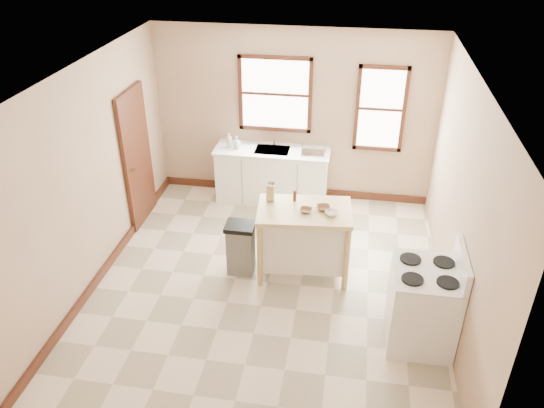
% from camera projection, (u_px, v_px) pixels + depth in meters
% --- Properties ---
extents(floor, '(5.00, 5.00, 0.00)m').
position_uv_depth(floor, '(268.00, 282.00, 7.05)').
color(floor, '#F4DEC1').
rests_on(floor, ground).
extents(ceiling, '(5.00, 5.00, 0.00)m').
position_uv_depth(ceiling, '(267.00, 75.00, 5.65)').
color(ceiling, white).
rests_on(ceiling, ground).
extents(wall_back, '(4.50, 0.04, 2.80)m').
position_uv_depth(wall_back, '(294.00, 116.00, 8.48)').
color(wall_back, tan).
rests_on(wall_back, ground).
extents(wall_left, '(0.04, 5.00, 2.80)m').
position_uv_depth(wall_left, '(91.00, 176.00, 6.67)').
color(wall_left, tan).
rests_on(wall_left, ground).
extents(wall_right, '(0.04, 5.00, 2.80)m').
position_uv_depth(wall_right, '(462.00, 205.00, 6.03)').
color(wall_right, tan).
rests_on(wall_right, ground).
extents(window_main, '(1.17, 0.06, 1.22)m').
position_uv_depth(window_main, '(275.00, 94.00, 8.33)').
color(window_main, '#3A1B0F').
rests_on(window_main, wall_back).
extents(window_side, '(0.77, 0.06, 1.37)m').
position_uv_depth(window_side, '(380.00, 109.00, 8.18)').
color(window_side, '#3A1B0F').
rests_on(window_side, wall_back).
extents(door_left, '(0.06, 0.90, 2.10)m').
position_uv_depth(door_left, '(137.00, 158.00, 7.95)').
color(door_left, '#3A1B0F').
rests_on(door_left, ground).
extents(baseboard_back, '(4.50, 0.04, 0.12)m').
position_uv_depth(baseboard_back, '(292.00, 190.00, 9.13)').
color(baseboard_back, '#3A1B0F').
rests_on(baseboard_back, ground).
extents(baseboard_left, '(0.04, 5.00, 0.12)m').
position_uv_depth(baseboard_left, '(110.00, 262.00, 7.34)').
color(baseboard_left, '#3A1B0F').
rests_on(baseboard_left, ground).
extents(sink_counter, '(1.86, 0.62, 0.92)m').
position_uv_depth(sink_counter, '(272.00, 175.00, 8.74)').
color(sink_counter, white).
rests_on(sink_counter, ground).
extents(faucet, '(0.03, 0.03, 0.22)m').
position_uv_depth(faucet, '(274.00, 139.00, 8.61)').
color(faucet, silver).
rests_on(faucet, sink_counter).
extents(soap_bottle_a, '(0.09, 0.09, 0.23)m').
position_uv_depth(soap_bottle_a, '(229.00, 140.00, 8.55)').
color(soap_bottle_a, '#B2B2B2').
rests_on(soap_bottle_a, sink_counter).
extents(soap_bottle_b, '(0.11, 0.12, 0.20)m').
position_uv_depth(soap_bottle_b, '(237.00, 143.00, 8.52)').
color(soap_bottle_b, '#B2B2B2').
rests_on(soap_bottle_b, sink_counter).
extents(dish_rack, '(0.43, 0.35, 0.10)m').
position_uv_depth(dish_rack, '(314.00, 150.00, 8.37)').
color(dish_rack, silver).
rests_on(dish_rack, sink_counter).
extents(kitchen_island, '(1.27, 0.88, 0.98)m').
position_uv_depth(kitchen_island, '(303.00, 241.00, 7.01)').
color(kitchen_island, '#EBC68A').
rests_on(kitchen_island, ground).
extents(knife_block, '(0.10, 0.10, 0.20)m').
position_uv_depth(knife_block, '(271.00, 193.00, 6.92)').
color(knife_block, tan).
rests_on(knife_block, kitchen_island).
extents(pepper_grinder, '(0.05, 0.05, 0.15)m').
position_uv_depth(pepper_grinder, '(295.00, 196.00, 6.92)').
color(pepper_grinder, '#472513').
rests_on(pepper_grinder, kitchen_island).
extents(bowl_a, '(0.18, 0.18, 0.04)m').
position_uv_depth(bowl_a, '(306.00, 210.00, 6.71)').
color(bowl_a, brown).
rests_on(bowl_a, kitchen_island).
extents(bowl_b, '(0.21, 0.21, 0.04)m').
position_uv_depth(bowl_b, '(323.00, 208.00, 6.75)').
color(bowl_b, brown).
rests_on(bowl_b, kitchen_island).
extents(bowl_c, '(0.21, 0.21, 0.05)m').
position_uv_depth(bowl_c, '(331.00, 213.00, 6.63)').
color(bowl_c, white).
rests_on(bowl_c, kitchen_island).
extents(trash_bin, '(0.39, 0.33, 0.75)m').
position_uv_depth(trash_bin, '(241.00, 248.00, 7.08)').
color(trash_bin, gray).
rests_on(trash_bin, ground).
extents(gas_stove, '(0.78, 0.79, 1.24)m').
position_uv_depth(gas_stove, '(424.00, 297.00, 5.85)').
color(gas_stove, white).
rests_on(gas_stove, ground).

